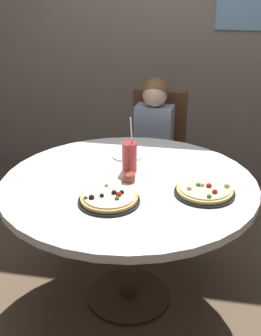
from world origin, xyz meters
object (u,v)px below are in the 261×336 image
at_px(pizza_cheese, 109,199).
at_px(soda_cup, 129,157).
at_px(pizza_veggie, 205,191).
at_px(dining_table, 129,196).
at_px(plate_small, 127,155).
at_px(chair_wooden, 156,149).
at_px(diner_child, 151,164).
at_px(sauce_bowl, 128,177).

height_order(pizza_cheese, soda_cup, soda_cup).
bearing_deg(pizza_veggie, dining_table, 169.11).
distance_m(pizza_veggie, plate_small, 0.61).
bearing_deg(pizza_veggie, plate_small, 139.28).
bearing_deg(chair_wooden, pizza_veggie, -70.82).
relative_size(pizza_veggie, plate_small, 1.64).
relative_size(dining_table, diner_child, 1.22).
bearing_deg(plate_small, chair_wooden, 83.65).
relative_size(diner_child, pizza_veggie, 3.67).
height_order(chair_wooden, plate_small, chair_wooden).
bearing_deg(sauce_bowl, chair_wooden, 89.58).
xyz_separation_m(soda_cup, plate_small, (-0.05, 0.20, -0.08)).
relative_size(chair_wooden, pizza_veggie, 3.22).
bearing_deg(soda_cup, sauce_bowl, -81.52).
height_order(pizza_veggie, sauce_bowl, pizza_veggie).
xyz_separation_m(chair_wooden, plate_small, (-0.08, -0.70, 0.22)).
xyz_separation_m(pizza_veggie, pizza_cheese, (-0.43, -0.17, -0.00)).
height_order(diner_child, pizza_veggie, diner_child).
distance_m(dining_table, pizza_cheese, 0.27).
bearing_deg(pizza_cheese, diner_child, 87.91).
height_order(chair_wooden, pizza_veggie, chair_wooden).
distance_m(diner_child, pizza_cheese, 1.13).
bearing_deg(pizza_cheese, dining_table, 79.63).
relative_size(pizza_cheese, soda_cup, 0.95).
xyz_separation_m(diner_child, pizza_cheese, (-0.04, -1.09, 0.28)).
relative_size(chair_wooden, sauce_bowl, 13.57).
relative_size(pizza_veggie, soda_cup, 0.96).
relative_size(dining_table, plate_small, 7.31).
distance_m(diner_child, pizza_veggie, 1.04).
distance_m(chair_wooden, pizza_cheese, 1.29).
xyz_separation_m(diner_child, soda_cup, (-0.02, -0.72, 0.35)).
bearing_deg(diner_child, pizza_veggie, -66.83).
relative_size(diner_child, plate_small, 6.01).
bearing_deg(sauce_bowl, dining_table, -53.50).
xyz_separation_m(pizza_cheese, plate_small, (-0.03, 0.57, -0.01)).
xyz_separation_m(chair_wooden, sauce_bowl, (-0.01, -1.03, 0.24)).
bearing_deg(plate_small, sauce_bowl, -77.50).
bearing_deg(plate_small, dining_table, -77.29).
relative_size(dining_table, pizza_veggie, 4.47).
distance_m(chair_wooden, diner_child, 0.19).
height_order(chair_wooden, soda_cup, soda_cup).
height_order(dining_table, diner_child, diner_child).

